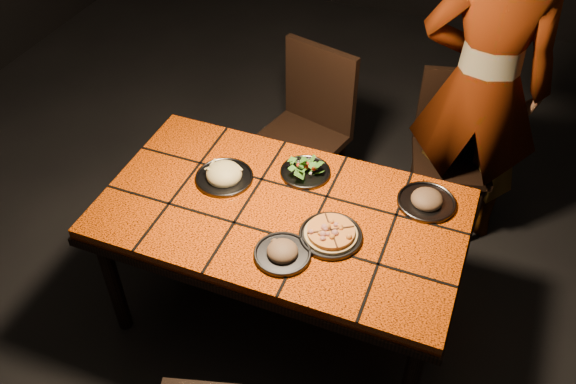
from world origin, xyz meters
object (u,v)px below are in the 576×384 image
(dining_table, at_px, (282,222))
(chair_far_right, at_px, (452,140))
(chair_far_left, at_px, (309,122))
(plate_pasta, at_px, (224,175))
(diner, at_px, (482,88))
(plate_pizza, at_px, (331,234))

(dining_table, xyz_separation_m, chair_far_right, (0.60, 1.07, -0.14))
(chair_far_right, bearing_deg, dining_table, -133.13)
(chair_far_left, height_order, chair_far_right, chair_far_left)
(chair_far_left, bearing_deg, plate_pasta, -85.15)
(chair_far_right, bearing_deg, diner, -49.61)
(dining_table, distance_m, diner, 1.24)
(dining_table, distance_m, chair_far_left, 0.91)
(chair_far_left, height_order, plate_pasta, chair_far_left)
(chair_far_left, xyz_separation_m, plate_pizza, (0.44, -0.96, 0.20))
(diner, bearing_deg, plate_pizza, 64.18)
(chair_far_right, height_order, plate_pasta, chair_far_right)
(chair_far_right, relative_size, diner, 0.49)
(diner, height_order, plate_pasta, diner)
(plate_pizza, height_order, plate_pasta, plate_pasta)
(dining_table, bearing_deg, chair_far_left, 102.13)
(plate_pizza, bearing_deg, chair_far_left, 114.78)
(dining_table, xyz_separation_m, plate_pizza, (0.25, -0.08, 0.10))
(dining_table, xyz_separation_m, chair_far_left, (-0.19, 0.88, -0.10))
(dining_table, height_order, plate_pizza, plate_pizza)
(dining_table, relative_size, diner, 0.87)
(diner, relative_size, plate_pasta, 6.95)
(chair_far_right, relative_size, plate_pasta, 3.41)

